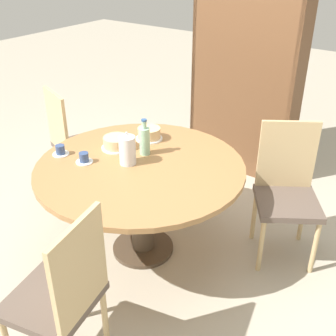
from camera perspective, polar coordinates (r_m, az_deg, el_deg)
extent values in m
plane|color=#B2A893|center=(3.22, -3.38, -10.88)|extent=(14.00, 14.00, 0.00)
cylinder|color=#473828|center=(3.21, -3.39, -10.67)|extent=(0.45, 0.45, 0.03)
cylinder|color=#473828|center=(3.00, -3.58, -5.65)|extent=(0.16, 0.16, 0.65)
cylinder|color=#9E7042|center=(2.82, -3.79, 0.12)|extent=(1.41, 1.41, 0.04)
cylinder|color=tan|center=(3.78, -7.57, -0.57)|extent=(0.03, 0.03, 0.43)
cylinder|color=tan|center=(4.07, -9.88, 1.52)|extent=(0.03, 0.03, 0.43)
cylinder|color=tan|center=(3.66, -12.59, -2.11)|extent=(0.03, 0.03, 0.43)
cylinder|color=tan|center=(3.96, -14.59, 0.16)|extent=(0.03, 0.03, 0.43)
cube|color=brown|center=(3.75, -11.50, 2.93)|extent=(0.54, 0.54, 0.04)
cube|color=tan|center=(3.58, -14.82, 6.06)|extent=(0.38, 0.16, 0.50)
cylinder|color=tan|center=(2.65, -15.52, -16.60)|extent=(0.03, 0.03, 0.43)
cylinder|color=tan|center=(2.49, -8.55, -19.38)|extent=(0.03, 0.03, 0.43)
cube|color=brown|center=(2.31, -15.39, -16.82)|extent=(0.50, 0.50, 0.04)
cube|color=tan|center=(2.02, -11.87, -13.31)|extent=(0.11, 0.40, 0.50)
cylinder|color=tan|center=(2.98, 12.48, -10.25)|extent=(0.03, 0.03, 0.43)
cylinder|color=tan|center=(3.06, 19.24, -10.14)|extent=(0.03, 0.03, 0.43)
cylinder|color=tan|center=(3.26, 11.60, -6.25)|extent=(0.03, 0.03, 0.43)
cylinder|color=tan|center=(3.34, 17.75, -6.26)|extent=(0.03, 0.03, 0.43)
cube|color=brown|center=(3.02, 15.85, -4.59)|extent=(0.58, 0.58, 0.04)
cube|color=tan|center=(3.05, 15.84, 1.76)|extent=(0.35, 0.24, 0.50)
cube|color=brown|center=(3.82, 17.30, 11.57)|extent=(0.04, 0.28, 2.00)
cube|color=brown|center=(4.22, 4.52, 14.33)|extent=(0.04, 0.28, 2.00)
cube|color=brown|center=(3.88, 9.76, 12.70)|extent=(1.01, 0.02, 2.00)
cube|color=brown|center=(4.36, 9.48, 0.65)|extent=(0.94, 0.27, 0.04)
cube|color=brown|center=(4.16, 10.01, 6.48)|extent=(0.94, 0.27, 0.04)
cube|color=brown|center=(3.99, 10.63, 13.10)|extent=(0.94, 0.27, 0.04)
cube|color=brown|center=(3.89, 11.34, 20.16)|extent=(0.94, 0.27, 0.04)
cube|color=beige|center=(4.14, 13.21, 2.24)|extent=(0.36, 0.21, 0.42)
cube|color=teal|center=(4.38, 6.22, 3.82)|extent=(0.36, 0.21, 0.34)
cube|color=orange|center=(3.97, 13.59, 8.48)|extent=(0.42, 0.21, 0.41)
cube|color=#234793|center=(4.19, 6.92, 9.66)|extent=(0.42, 0.21, 0.34)
cube|color=black|center=(3.84, 14.27, 15.25)|extent=(0.44, 0.21, 0.38)
cube|color=teal|center=(4.05, 7.49, 16.09)|extent=(0.44, 0.21, 0.31)
cylinder|color=silver|center=(2.79, -5.52, 2.40)|extent=(0.11, 0.11, 0.19)
cone|color=silver|center=(2.75, -5.62, 4.40)|extent=(0.10, 0.10, 0.02)
sphere|color=silver|center=(2.74, -5.64, 4.75)|extent=(0.02, 0.02, 0.02)
cylinder|color=#99C6A3|center=(2.91, -3.18, 3.63)|extent=(0.07, 0.07, 0.19)
cylinder|color=#99C6A3|center=(2.86, -3.25, 5.87)|extent=(0.03, 0.03, 0.05)
cylinder|color=#2D5184|center=(2.85, -3.27, 6.48)|extent=(0.04, 0.04, 0.01)
cylinder|color=white|center=(3.05, -6.97, 2.79)|extent=(0.22, 0.22, 0.01)
cylinder|color=#DBB784|center=(3.03, -7.02, 3.53)|extent=(0.19, 0.19, 0.08)
cylinder|color=white|center=(3.16, -2.56, 4.02)|extent=(0.20, 0.20, 0.01)
cylinder|color=#DBB784|center=(3.15, -2.58, 4.77)|extent=(0.17, 0.17, 0.08)
cylinder|color=silver|center=(2.89, -11.25, 0.82)|extent=(0.12, 0.12, 0.01)
cylinder|color=#334775|center=(2.87, -11.32, 1.45)|extent=(0.06, 0.06, 0.06)
cylinder|color=silver|center=(3.03, -14.31, 1.85)|extent=(0.12, 0.12, 0.01)
cylinder|color=#334775|center=(3.01, -14.39, 2.45)|extent=(0.06, 0.06, 0.06)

